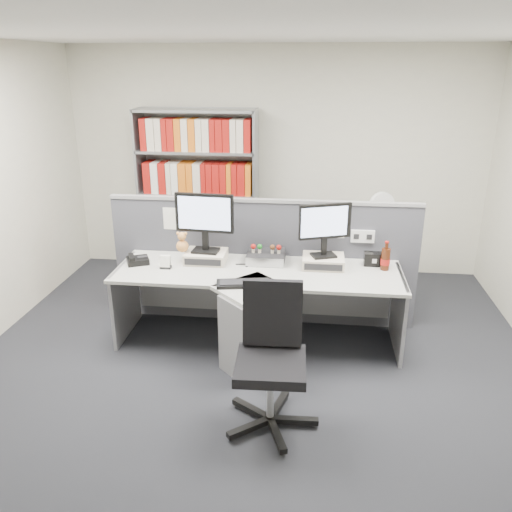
# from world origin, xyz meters

# --- Properties ---
(ground) EXTENTS (5.50, 5.50, 0.00)m
(ground) POSITION_xyz_m (0.00, 0.00, 0.00)
(ground) COLOR #2A2C32
(ground) RESTS_ON ground
(room_shell) EXTENTS (5.04, 5.54, 2.72)m
(room_shell) POSITION_xyz_m (0.00, 0.00, 1.79)
(room_shell) COLOR beige
(room_shell) RESTS_ON ground
(partition) EXTENTS (3.00, 0.08, 1.27)m
(partition) POSITION_xyz_m (0.00, 1.25, 0.65)
(partition) COLOR #484952
(partition) RESTS_ON ground
(desk) EXTENTS (2.60, 1.20, 0.72)m
(desk) POSITION_xyz_m (0.00, 0.60, 0.46)
(desk) COLOR #B7B8B1
(desk) RESTS_ON ground
(monitor_riser_left) EXTENTS (0.38, 0.31, 0.10)m
(monitor_riser_left) POSITION_xyz_m (-0.51, 0.98, 0.77)
(monitor_riser_left) COLOR beige
(monitor_riser_left) RESTS_ON desk
(monitor_riser_right) EXTENTS (0.38, 0.31, 0.10)m
(monitor_riser_right) POSITION_xyz_m (0.59, 0.98, 0.77)
(monitor_riser_right) COLOR beige
(monitor_riser_right) RESTS_ON desk
(monitor_left) EXTENTS (0.55, 0.19, 0.56)m
(monitor_left) POSITION_xyz_m (-0.51, 0.98, 1.15)
(monitor_left) COLOR black
(monitor_left) RESTS_ON monitor_riser_left
(monitor_right) EXTENTS (0.47, 0.22, 0.50)m
(monitor_right) POSITION_xyz_m (0.59, 0.98, 1.12)
(monitor_right) COLOR black
(monitor_right) RESTS_ON monitor_riser_right
(desktop_pc) EXTENTS (0.35, 0.31, 0.09)m
(desktop_pc) POSITION_xyz_m (0.05, 1.04, 0.77)
(desktop_pc) COLOR black
(desktop_pc) RESTS_ON desk
(figurines) EXTENTS (0.29, 0.05, 0.09)m
(figurines) POSITION_xyz_m (0.05, 1.03, 0.86)
(figurines) COLOR beige
(figurines) RESTS_ON desktop_pc
(keyboard) EXTENTS (0.49, 0.26, 0.03)m
(keyboard) POSITION_xyz_m (-0.08, 0.47, 0.74)
(keyboard) COLOR black
(keyboard) RESTS_ON desk
(mouse) EXTENTS (0.08, 0.12, 0.05)m
(mouse) POSITION_xyz_m (0.34, 0.50, 0.74)
(mouse) COLOR black
(mouse) RESTS_ON desk
(desk_phone) EXTENTS (0.25, 0.25, 0.08)m
(desk_phone) POSITION_xyz_m (-1.15, 0.86, 0.75)
(desk_phone) COLOR black
(desk_phone) RESTS_ON desk
(desk_calendar) EXTENTS (0.10, 0.08, 0.12)m
(desk_calendar) POSITION_xyz_m (-0.85, 0.77, 0.77)
(desk_calendar) COLOR black
(desk_calendar) RESTS_ON desk
(plush_toy) EXTENTS (0.11, 0.11, 0.20)m
(plush_toy) POSITION_xyz_m (-0.73, 0.95, 0.90)
(plush_toy) COLOR #D48D46
(plush_toy) RESTS_ON monitor_riser_left
(speaker) EXTENTS (0.19, 0.10, 0.12)m
(speaker) POSITION_xyz_m (1.05, 1.06, 0.78)
(speaker) COLOR black
(speaker) RESTS_ON desk
(cola_bottle) EXTENTS (0.08, 0.08, 0.27)m
(cola_bottle) POSITION_xyz_m (1.14, 0.96, 0.82)
(cola_bottle) COLOR #3F190A
(cola_bottle) RESTS_ON desk
(shelving_unit) EXTENTS (1.41, 0.40, 2.00)m
(shelving_unit) POSITION_xyz_m (-0.90, 2.44, 0.98)
(shelving_unit) COLOR gray
(shelving_unit) RESTS_ON ground
(filing_cabinet) EXTENTS (0.45, 0.61, 0.70)m
(filing_cabinet) POSITION_xyz_m (1.20, 1.99, 0.35)
(filing_cabinet) COLOR gray
(filing_cabinet) RESTS_ON ground
(desk_fan) EXTENTS (0.29, 0.19, 0.50)m
(desk_fan) POSITION_xyz_m (1.20, 1.99, 1.01)
(desk_fan) COLOR white
(desk_fan) RESTS_ON filing_cabinet
(office_chair) EXTENTS (0.66, 0.69, 1.03)m
(office_chair) POSITION_xyz_m (0.22, -0.32, 0.55)
(office_chair) COLOR silver
(office_chair) RESTS_ON ground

